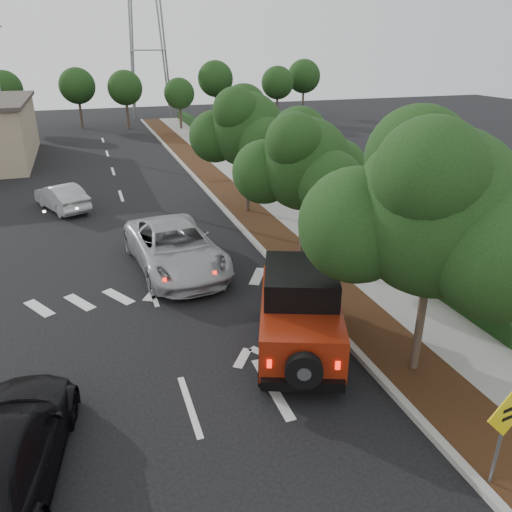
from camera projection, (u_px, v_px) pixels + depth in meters
name	position (u px, v px, depth m)	size (l,w,h in m)	color
ground	(190.00, 406.00, 11.32)	(120.00, 120.00, 0.00)	black
curb	(234.00, 220.00, 23.11)	(0.20, 70.00, 0.15)	#9E9B93
planting_strip	(254.00, 218.00, 23.41)	(1.80, 70.00, 0.12)	black
sidewalk	(292.00, 214.00, 23.98)	(2.00, 70.00, 0.12)	gray
hedge	(318.00, 204.00, 24.26)	(0.80, 70.00, 0.80)	black
transmission_tower	(153.00, 119.00, 54.90)	(7.00, 4.00, 28.00)	slate
street_tree_near	(413.00, 371.00, 12.55)	(3.80, 3.80, 5.92)	black
street_tree_mid	(301.00, 264.00, 18.65)	(3.20, 3.20, 5.32)	black
street_tree_far	(248.00, 213.00, 24.31)	(3.40, 3.40, 5.62)	black
light_pole_a	(7.00, 172.00, 32.03)	(2.00, 0.22, 9.00)	slate
light_pole_b	(10.00, 141.00, 42.18)	(2.00, 0.22, 9.00)	slate
red_jeep	(300.00, 309.00, 13.05)	(3.35, 4.72, 2.31)	black
silver_suv_ahead	(175.00, 247.00, 17.93)	(2.77, 6.00, 1.67)	#A6A8AE
black_suv_oncoming	(0.00, 454.00, 9.00)	(2.09, 5.15, 1.49)	black
silver_sedan_oncoming	(62.00, 197.00, 24.50)	(1.36, 3.91, 1.29)	#A2A5AA
speed_hump_sign	(505.00, 425.00, 8.68)	(0.99, 0.13, 2.12)	slate
terracotta_planter	(428.00, 275.00, 15.98)	(0.64, 0.64, 1.12)	brown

